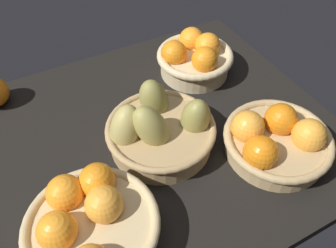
{
  "coord_description": "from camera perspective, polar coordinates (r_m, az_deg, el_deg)",
  "views": [
    {
      "loc": [
        22.82,
        49.39,
        65.1
      ],
      "look_at": [
        -2.55,
        1.77,
        7.0
      ],
      "focal_mm": 37.38,
      "sensor_mm": 36.0,
      "label": 1
    }
  ],
  "objects": [
    {
      "name": "basket_far_left",
      "position": [
        0.8,
        17.18,
        -2.47
      ],
      "size": [
        23.77,
        23.77,
        10.1
      ],
      "color": "tan",
      "rests_on": "market_tray"
    },
    {
      "name": "basket_center_pears",
      "position": [
        0.78,
        -1.29,
        -0.74
      ],
      "size": [
        25.91,
        24.53,
        14.28
      ],
      "color": "tan",
      "rests_on": "market_tray"
    },
    {
      "name": "basket_far_right",
      "position": [
        0.66,
        -12.59,
        -15.75
      ],
      "size": [
        24.33,
        24.33,
        10.9
      ],
      "color": "tan",
      "rests_on": "market_tray"
    },
    {
      "name": "basket_near_left",
      "position": [
        0.97,
        4.36,
        10.76
      ],
      "size": [
        20.77,
        20.77,
        10.97
      ],
      "color": "#D3BC8C",
      "rests_on": "market_tray"
    },
    {
      "name": "market_tray",
      "position": [
        0.84,
        -2.11,
        -2.38
      ],
      "size": [
        84.0,
        72.0,
        3.0
      ],
      "primitive_type": "cube",
      "color": "black",
      "rests_on": "ground"
    }
  ]
}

